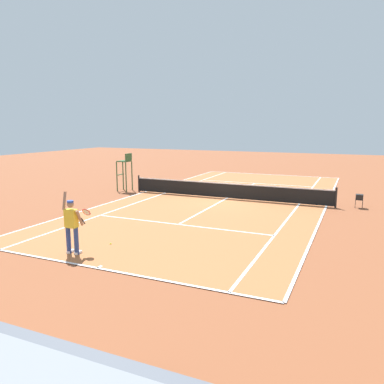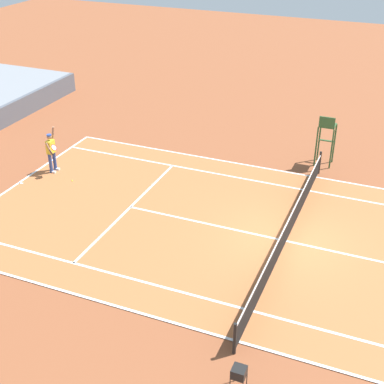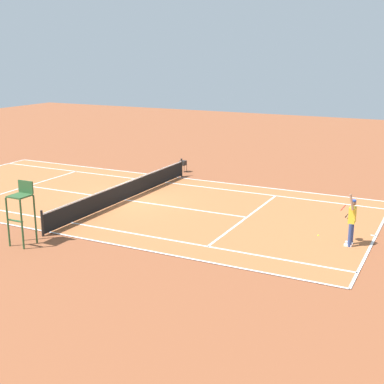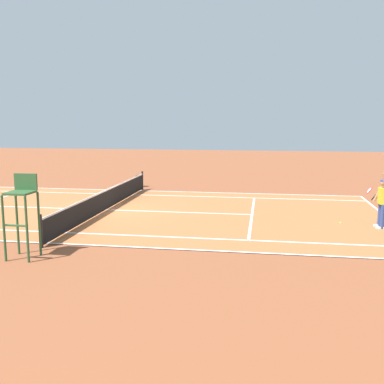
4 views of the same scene
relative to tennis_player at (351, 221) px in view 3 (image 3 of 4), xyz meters
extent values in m
plane|color=brown|center=(-1.55, -11.15, -0.99)|extent=(80.00, 80.00, 0.00)
cube|color=#B76638|center=(-1.55, -11.15, -0.98)|extent=(10.98, 23.78, 0.02)
cube|color=white|center=(-1.55, 0.74, -0.97)|extent=(10.98, 0.10, 0.01)
cube|color=white|center=(-7.04, -11.15, -0.97)|extent=(0.10, 23.78, 0.01)
cube|color=white|center=(3.94, -11.15, -0.97)|extent=(0.10, 23.78, 0.01)
cube|color=white|center=(-5.66, -11.15, -0.97)|extent=(0.10, 23.78, 0.01)
cube|color=white|center=(2.56, -11.15, -0.97)|extent=(0.10, 23.78, 0.01)
cube|color=white|center=(-1.55, -4.75, -0.97)|extent=(8.22, 0.10, 0.01)
cube|color=white|center=(-1.55, -17.55, -0.97)|extent=(8.22, 0.10, 0.01)
cube|color=white|center=(-1.55, -11.15, -0.97)|extent=(0.10, 12.80, 0.01)
cube|color=white|center=(-1.55, 0.64, -0.97)|extent=(0.10, 0.20, 0.01)
cylinder|color=black|center=(-7.49, -11.15, -0.46)|extent=(0.10, 0.10, 1.07)
cylinder|color=black|center=(4.39, -11.15, -0.46)|extent=(0.10, 0.10, 1.07)
cube|color=black|center=(-1.55, -11.15, -0.51)|extent=(11.78, 0.02, 0.84)
cube|color=white|center=(-1.55, -11.15, -0.09)|extent=(11.78, 0.03, 0.06)
cylinder|color=navy|center=(0.17, 0.02, -0.53)|extent=(0.15, 0.15, 0.92)
cylinder|color=navy|center=(-0.15, 0.01, -0.53)|extent=(0.15, 0.15, 0.92)
cube|color=white|center=(0.17, -0.04, -0.94)|extent=(0.13, 0.28, 0.10)
cube|color=white|center=(-0.15, -0.05, -0.94)|extent=(0.13, 0.28, 0.10)
cube|color=yellow|center=(0.01, 0.02, 0.23)|extent=(0.41, 0.25, 0.60)
sphere|color=#A37556|center=(0.01, 0.02, 0.70)|extent=(0.22, 0.22, 0.22)
cylinder|color=#2D4CA8|center=(0.01, 0.02, 0.79)|extent=(0.21, 0.21, 0.06)
cylinder|color=#A37556|center=(0.27, -0.01, 0.79)|extent=(0.10, 0.22, 0.61)
cylinder|color=#A37556|center=(-0.25, -0.09, 0.25)|extent=(0.10, 0.33, 0.56)
cylinder|color=black|center=(-0.29, -0.21, 0.12)|extent=(0.04, 0.19, 0.25)
torus|color=red|center=(-0.29, -0.39, 0.38)|extent=(0.31, 0.20, 0.26)
cylinder|color=silver|center=(-0.29, -0.39, 0.38)|extent=(0.27, 0.17, 0.22)
sphere|color=#D1E533|center=(-0.53, -1.32, -0.96)|extent=(0.07, 0.07, 0.07)
cylinder|color=#2D562D|center=(5.82, -10.80, -0.04)|extent=(0.07, 0.07, 1.90)
cylinder|color=#2D562D|center=(5.82, -11.50, -0.04)|extent=(0.07, 0.07, 1.90)
cylinder|color=#2D562D|center=(5.12, -10.80, -0.04)|extent=(0.07, 0.07, 1.90)
cylinder|color=#2D562D|center=(5.12, -11.50, -0.04)|extent=(0.07, 0.07, 1.90)
cube|color=#2D562D|center=(5.47, -11.15, 0.94)|extent=(0.70, 0.70, 0.06)
cube|color=#2D562D|center=(5.12, -11.15, 1.21)|extent=(0.06, 0.70, 0.48)
cube|color=#2D562D|center=(5.79, -11.15, 0.05)|extent=(0.10, 0.70, 0.04)
cube|color=black|center=(-8.59, -11.63, -0.43)|extent=(0.36, 0.36, 0.28)
cylinder|color=black|center=(-8.76, -11.80, -0.78)|extent=(0.02, 0.02, 0.42)
cylinder|color=black|center=(-8.42, -11.80, -0.78)|extent=(0.02, 0.02, 0.42)
cylinder|color=black|center=(-8.76, -11.46, -0.78)|extent=(0.02, 0.02, 0.42)
cylinder|color=black|center=(-8.42, -11.46, -0.78)|extent=(0.02, 0.02, 0.42)
ellipsoid|color=#D1E533|center=(-8.59, -11.63, -0.35)|extent=(0.30, 0.30, 0.12)
camera|label=1|loc=(-8.43, 9.31, 3.20)|focal=35.24mm
camera|label=2|loc=(-18.17, -14.32, 10.18)|focal=51.27mm
camera|label=3|loc=(19.67, 3.17, 6.10)|focal=49.76mm
camera|label=4|loc=(17.10, -4.31, 3.00)|focal=41.93mm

